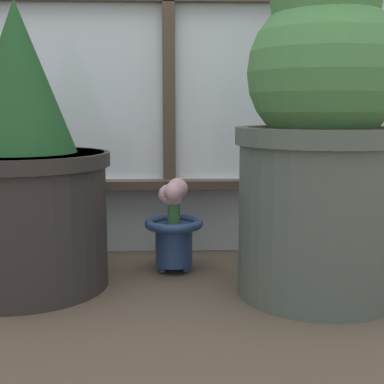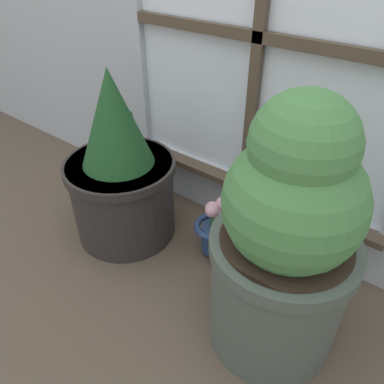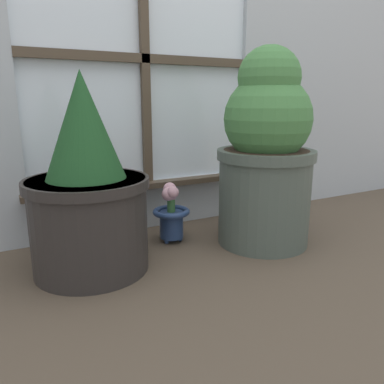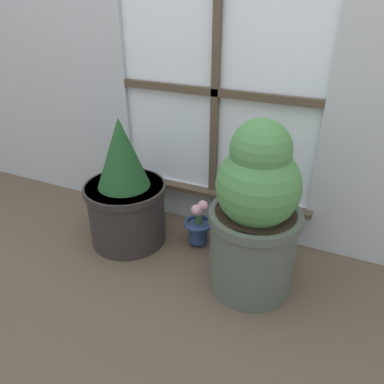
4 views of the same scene
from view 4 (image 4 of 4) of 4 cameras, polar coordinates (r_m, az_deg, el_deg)
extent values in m
plane|color=brown|center=(1.73, -3.68, -13.43)|extent=(10.00, 10.00, 0.00)
cube|color=#B2B7BC|center=(2.07, 3.19, -1.93)|extent=(0.99, 0.05, 0.21)
cube|color=white|center=(1.84, 3.87, 15.11)|extent=(0.99, 0.02, 1.03)
cube|color=#4C3D2D|center=(1.82, 3.55, 14.92)|extent=(0.04, 0.02, 1.03)
cube|color=#4C3D2D|center=(1.82, 3.55, 14.92)|extent=(0.99, 0.02, 0.04)
cube|color=#4C3D2D|center=(1.98, 2.79, -0.19)|extent=(1.05, 0.06, 0.02)
cylinder|color=#2D2826|center=(1.92, -9.86, -3.15)|extent=(0.38, 0.38, 0.32)
cylinder|color=#2D2826|center=(1.85, -10.22, 0.60)|extent=(0.40, 0.40, 0.03)
cylinder|color=#38281E|center=(1.85, -10.25, 0.89)|extent=(0.35, 0.35, 0.01)
cone|color=#1E4C23|center=(1.77, -10.73, 5.86)|extent=(0.25, 0.25, 0.34)
ellipsoid|color=#1E4C23|center=(1.88, -10.95, 4.43)|extent=(0.14, 0.13, 0.18)
cylinder|color=#4C564C|center=(1.62, 9.13, -8.65)|extent=(0.36, 0.36, 0.38)
cylinder|color=#4C564C|center=(1.52, 9.62, -3.58)|extent=(0.38, 0.38, 0.04)
cylinder|color=#38281E|center=(1.51, 9.66, -3.14)|extent=(0.33, 0.33, 0.01)
sphere|color=#477F42|center=(1.45, 10.05, 0.90)|extent=(0.33, 0.33, 0.33)
sphere|color=#477F42|center=(1.39, 10.45, 6.33)|extent=(0.23, 0.23, 0.23)
ellipsoid|color=#477F42|center=(1.39, 7.40, -0.96)|extent=(0.18, 0.10, 0.19)
sphere|color=navy|center=(1.97, 1.35, -7.07)|extent=(0.02, 0.02, 0.02)
sphere|color=navy|center=(1.94, -0.09, -7.68)|extent=(0.02, 0.02, 0.02)
sphere|color=navy|center=(1.92, 1.57, -8.12)|extent=(0.02, 0.02, 0.02)
cylinder|color=navy|center=(1.90, 0.96, -6.12)|extent=(0.09, 0.09, 0.11)
torus|color=navy|center=(1.87, 0.97, -4.77)|extent=(0.15, 0.15, 0.02)
cylinder|color=#386633|center=(1.86, 0.98, -4.01)|extent=(0.03, 0.03, 0.06)
sphere|color=#DB9EAD|center=(1.84, 0.99, -3.08)|extent=(0.04, 0.04, 0.04)
sphere|color=#DB9EAD|center=(1.85, 1.66, -2.12)|extent=(0.05, 0.05, 0.05)
sphere|color=#DB9EAD|center=(1.84, 0.50, -2.74)|extent=(0.05, 0.05, 0.05)
sphere|color=#DB9EAD|center=(1.81, 0.70, -2.85)|extent=(0.05, 0.05, 0.05)
camera|label=1|loc=(0.97, -37.85, -30.33)|focal=50.00mm
camera|label=2|loc=(0.61, 18.10, 12.86)|focal=35.00mm
camera|label=3|loc=(1.36, -51.90, -9.83)|focal=35.00mm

